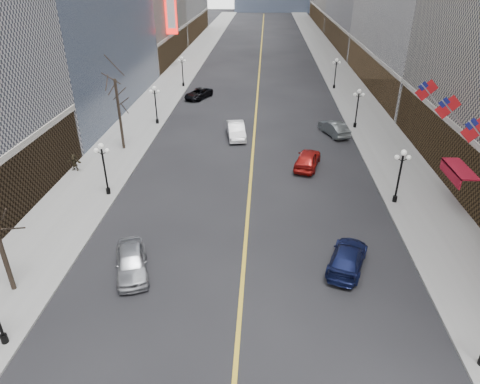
# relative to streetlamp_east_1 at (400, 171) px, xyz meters

# --- Properties ---
(sidewalk_east) EXTENTS (6.00, 230.00, 0.15)m
(sidewalk_east) POSITION_rel_streetlamp_east_1_xyz_m (2.20, 40.00, -2.83)
(sidewalk_east) COLOR gray
(sidewalk_east) RESTS_ON ground
(sidewalk_west) EXTENTS (6.00, 230.00, 0.15)m
(sidewalk_west) POSITION_rel_streetlamp_east_1_xyz_m (-25.80, 40.00, -2.83)
(sidewalk_west) COLOR gray
(sidewalk_west) RESTS_ON ground
(lane_line) EXTENTS (0.25, 200.00, 0.02)m
(lane_line) POSITION_rel_streetlamp_east_1_xyz_m (-11.80, 50.00, -2.89)
(lane_line) COLOR gold
(lane_line) RESTS_ON ground
(streetlamp_east_1) EXTENTS (1.26, 0.44, 4.52)m
(streetlamp_east_1) POSITION_rel_streetlamp_east_1_xyz_m (0.00, 0.00, 0.00)
(streetlamp_east_1) COLOR black
(streetlamp_east_1) RESTS_ON sidewalk_east
(streetlamp_east_2) EXTENTS (1.26, 0.44, 4.52)m
(streetlamp_east_2) POSITION_rel_streetlamp_east_1_xyz_m (0.00, 18.00, 0.00)
(streetlamp_east_2) COLOR black
(streetlamp_east_2) RESTS_ON sidewalk_east
(streetlamp_east_3) EXTENTS (1.26, 0.44, 4.52)m
(streetlamp_east_3) POSITION_rel_streetlamp_east_1_xyz_m (0.00, 36.00, 0.00)
(streetlamp_east_3) COLOR black
(streetlamp_east_3) RESTS_ON sidewalk_east
(streetlamp_west_1) EXTENTS (1.26, 0.44, 4.52)m
(streetlamp_west_1) POSITION_rel_streetlamp_east_1_xyz_m (-23.60, 0.00, 0.00)
(streetlamp_west_1) COLOR black
(streetlamp_west_1) RESTS_ON sidewalk_west
(streetlamp_west_2) EXTENTS (1.26, 0.44, 4.52)m
(streetlamp_west_2) POSITION_rel_streetlamp_east_1_xyz_m (-23.60, 18.00, 0.00)
(streetlamp_west_2) COLOR black
(streetlamp_west_2) RESTS_ON sidewalk_west
(streetlamp_west_3) EXTENTS (1.26, 0.44, 4.52)m
(streetlamp_west_3) POSITION_rel_streetlamp_east_1_xyz_m (-23.60, 36.00, 0.00)
(streetlamp_west_3) COLOR black
(streetlamp_west_3) RESTS_ON sidewalk_west
(flag_3) EXTENTS (2.87, 0.12, 2.87)m
(flag_3) POSITION_rel_streetlamp_east_1_xyz_m (3.51, -3.00, 4.39)
(flag_3) COLOR #B2B2B7
(flag_3) RESTS_ON ground
(flag_4) EXTENTS (2.87, 0.12, 2.87)m
(flag_4) POSITION_rel_streetlamp_east_1_xyz_m (3.51, 2.00, 4.39)
(flag_4) COLOR #B2B2B7
(flag_4) RESTS_ON ground
(flag_5) EXTENTS (2.87, 0.12, 2.87)m
(flag_5) POSITION_rel_streetlamp_east_1_xyz_m (3.51, 7.00, 4.39)
(flag_5) COLOR #B2B2B7
(flag_5) RESTS_ON ground
(awning_c) EXTENTS (1.40, 4.00, 0.93)m
(awning_c) POSITION_rel_streetlamp_east_1_xyz_m (4.30, -0.00, 0.18)
(awning_c) COLOR maroon
(awning_c) RESTS_ON ground
(tree_west_far) EXTENTS (3.60, 3.60, 7.92)m
(tree_west_far) POSITION_rel_streetlamp_east_1_xyz_m (-25.30, 10.00, 3.34)
(tree_west_far) COLOR #2D231C
(tree_west_far) RESTS_ON sidewalk_west
(car_nb_near) EXTENTS (3.29, 5.13, 1.63)m
(car_nb_near) POSITION_rel_streetlamp_east_1_xyz_m (-18.75, -9.91, -2.09)
(car_nb_near) COLOR #A4A7AB
(car_nb_near) RESTS_ON ground
(car_nb_mid) EXTENTS (2.58, 5.37, 1.70)m
(car_nb_mid) POSITION_rel_streetlamp_east_1_xyz_m (-13.80, 14.14, -2.05)
(car_nb_mid) COLOR silver
(car_nb_mid) RESTS_ON ground
(car_nb_far) EXTENTS (4.18, 5.54, 1.40)m
(car_nb_far) POSITION_rel_streetlamp_east_1_xyz_m (-20.26, 29.61, -2.20)
(car_nb_far) COLOR black
(car_nb_far) RESTS_ON ground
(car_sb_near) EXTENTS (3.58, 5.39, 1.45)m
(car_sb_near) POSITION_rel_streetlamp_east_1_xyz_m (-5.21, -8.58, -2.18)
(car_sb_near) COLOR #111842
(car_sb_near) RESTS_ON ground
(car_sb_mid) EXTENTS (3.21, 5.34, 1.70)m
(car_sb_mid) POSITION_rel_streetlamp_east_1_xyz_m (-6.51, 6.63, -2.05)
(car_sb_mid) COLOR #9F1411
(car_sb_mid) RESTS_ON ground
(car_sb_far) EXTENTS (3.29, 5.08, 1.58)m
(car_sb_far) POSITION_rel_streetlamp_east_1_xyz_m (-2.80, 15.67, -2.11)
(car_sb_far) COLOR #505658
(car_sb_far) RESTS_ON ground
(ped_west_far) EXTENTS (1.50, 0.49, 1.59)m
(ped_west_far) POSITION_rel_streetlamp_east_1_xyz_m (-28.20, 4.36, -1.95)
(ped_west_far) COLOR black
(ped_west_far) RESTS_ON sidewalk_west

